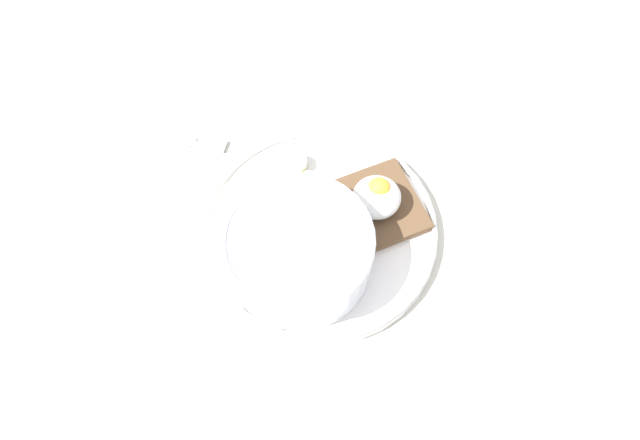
{
  "coord_description": "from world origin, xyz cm",
  "views": [
    {
      "loc": [
        3.83,
        29.78,
        62.92
      ],
      "look_at": [
        0.0,
        0.0,
        5.0
      ],
      "focal_mm": 35.0,
      "sensor_mm": 36.0,
      "label": 1
    }
  ],
  "objects_px": {
    "oatmeal_bowl": "(299,251)",
    "toast_slice": "(375,207)",
    "poached_egg": "(377,196)",
    "banana_slice_front": "(238,195)",
    "banana_slice_right": "(275,177)",
    "banana_slice_back": "(295,163)",
    "knife": "(170,136)",
    "banana_slice_left": "(307,184)"
  },
  "relations": [
    {
      "from": "banana_slice_left",
      "to": "knife",
      "type": "bearing_deg",
      "value": -31.57
    },
    {
      "from": "oatmeal_bowl",
      "to": "toast_slice",
      "type": "bearing_deg",
      "value": -149.46
    },
    {
      "from": "banana_slice_back",
      "to": "knife",
      "type": "height_order",
      "value": "banana_slice_back"
    },
    {
      "from": "knife",
      "to": "banana_slice_left",
      "type": "bearing_deg",
      "value": 148.43
    },
    {
      "from": "oatmeal_bowl",
      "to": "banana_slice_front",
      "type": "xyz_separation_m",
      "value": [
        0.06,
        -0.09,
        -0.02
      ]
    },
    {
      "from": "knife",
      "to": "banana_slice_back",
      "type": "bearing_deg",
      "value": 155.05
    },
    {
      "from": "oatmeal_bowl",
      "to": "banana_slice_left",
      "type": "xyz_separation_m",
      "value": [
        -0.02,
        -0.09,
        -0.02
      ]
    },
    {
      "from": "toast_slice",
      "to": "banana_slice_right",
      "type": "height_order",
      "value": "banana_slice_right"
    },
    {
      "from": "toast_slice",
      "to": "knife",
      "type": "bearing_deg",
      "value": -30.77
    },
    {
      "from": "poached_egg",
      "to": "banana_slice_back",
      "type": "distance_m",
      "value": 0.11
    },
    {
      "from": "poached_egg",
      "to": "banana_slice_front",
      "type": "distance_m",
      "value": 0.15
    },
    {
      "from": "banana_slice_right",
      "to": "oatmeal_bowl",
      "type": "bearing_deg",
      "value": 98.55
    },
    {
      "from": "oatmeal_bowl",
      "to": "banana_slice_left",
      "type": "distance_m",
      "value": 0.1
    },
    {
      "from": "oatmeal_bowl",
      "to": "banana_slice_right",
      "type": "height_order",
      "value": "oatmeal_bowl"
    },
    {
      "from": "banana_slice_front",
      "to": "banana_slice_back",
      "type": "relative_size",
      "value": 1.19
    },
    {
      "from": "oatmeal_bowl",
      "to": "poached_egg",
      "type": "relative_size",
      "value": 2.91
    },
    {
      "from": "toast_slice",
      "to": "banana_slice_front",
      "type": "relative_size",
      "value": 2.66
    },
    {
      "from": "banana_slice_front",
      "to": "toast_slice",
      "type": "bearing_deg",
      "value": 167.18
    },
    {
      "from": "toast_slice",
      "to": "banana_slice_left",
      "type": "distance_m",
      "value": 0.08
    },
    {
      "from": "poached_egg",
      "to": "knife",
      "type": "relative_size",
      "value": 0.39
    },
    {
      "from": "banana_slice_right",
      "to": "toast_slice",
      "type": "bearing_deg",
      "value": 153.23
    },
    {
      "from": "poached_egg",
      "to": "knife",
      "type": "bearing_deg",
      "value": -30.6
    },
    {
      "from": "oatmeal_bowl",
      "to": "banana_slice_back",
      "type": "xyz_separation_m",
      "value": [
        -0.01,
        -0.12,
        -0.02
      ]
    },
    {
      "from": "banana_slice_right",
      "to": "knife",
      "type": "relative_size",
      "value": 0.31
    },
    {
      "from": "poached_egg",
      "to": "banana_slice_right",
      "type": "relative_size",
      "value": 1.27
    },
    {
      "from": "oatmeal_bowl",
      "to": "knife",
      "type": "distance_m",
      "value": 0.23
    },
    {
      "from": "poached_egg",
      "to": "knife",
      "type": "distance_m",
      "value": 0.26
    },
    {
      "from": "toast_slice",
      "to": "knife",
      "type": "height_order",
      "value": "toast_slice"
    },
    {
      "from": "poached_egg",
      "to": "oatmeal_bowl",
      "type": "bearing_deg",
      "value": 30.76
    },
    {
      "from": "poached_egg",
      "to": "banana_slice_back",
      "type": "bearing_deg",
      "value": -39.2
    },
    {
      "from": "toast_slice",
      "to": "banana_slice_back",
      "type": "height_order",
      "value": "banana_slice_back"
    },
    {
      "from": "banana_slice_right",
      "to": "knife",
      "type": "height_order",
      "value": "banana_slice_right"
    },
    {
      "from": "oatmeal_bowl",
      "to": "toast_slice",
      "type": "height_order",
      "value": "oatmeal_bowl"
    },
    {
      "from": "poached_egg",
      "to": "banana_slice_back",
      "type": "height_order",
      "value": "poached_egg"
    },
    {
      "from": "banana_slice_front",
      "to": "banana_slice_back",
      "type": "xyz_separation_m",
      "value": [
        -0.07,
        -0.03,
        -0.0
      ]
    },
    {
      "from": "toast_slice",
      "to": "banana_slice_front",
      "type": "distance_m",
      "value": 0.15
    },
    {
      "from": "toast_slice",
      "to": "banana_slice_left",
      "type": "height_order",
      "value": "same"
    },
    {
      "from": "knife",
      "to": "banana_slice_front",
      "type": "bearing_deg",
      "value": 127.52
    },
    {
      "from": "toast_slice",
      "to": "banana_slice_left",
      "type": "bearing_deg",
      "value": -28.98
    },
    {
      "from": "toast_slice",
      "to": "banana_slice_back",
      "type": "distance_m",
      "value": 0.1
    },
    {
      "from": "banana_slice_left",
      "to": "knife",
      "type": "distance_m",
      "value": 0.18
    },
    {
      "from": "banana_slice_front",
      "to": "banana_slice_right",
      "type": "distance_m",
      "value": 0.05
    }
  ]
}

